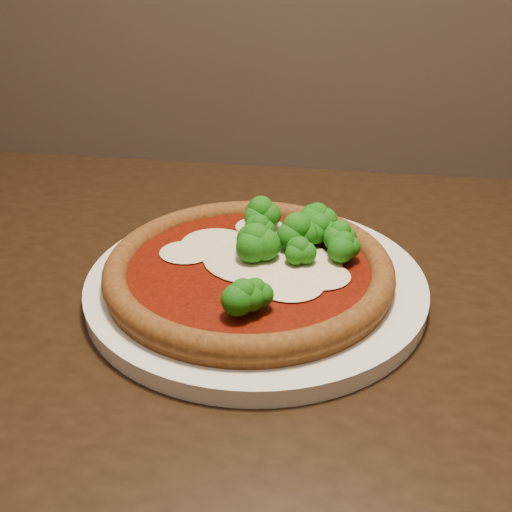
# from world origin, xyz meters

# --- Properties ---
(dining_table) EXTENTS (1.30, 0.85, 0.75)m
(dining_table) POSITION_xyz_m (0.21, -0.17, 0.65)
(dining_table) COLOR black
(dining_table) RESTS_ON floor
(plate) EXTENTS (0.35, 0.35, 0.02)m
(plate) POSITION_xyz_m (0.15, -0.14, 0.76)
(plate) COLOR silver
(plate) RESTS_ON dining_table
(pizza) EXTENTS (0.29, 0.29, 0.06)m
(pizza) POSITION_xyz_m (0.15, -0.14, 0.78)
(pizza) COLOR brown
(pizza) RESTS_ON plate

